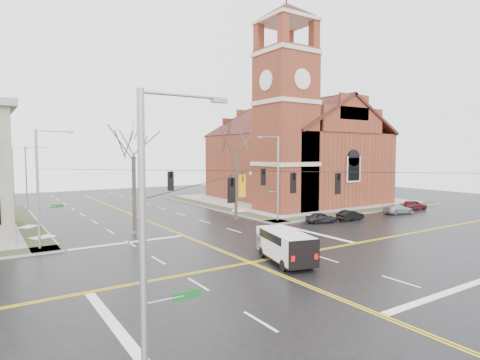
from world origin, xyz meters
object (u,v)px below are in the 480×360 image
parked_car_a (321,218)px  church (292,146)px  tree_nw_near (133,151)px  signal_pole_sw (149,244)px  tree_ne (236,145)px  signal_pole_ne (277,176)px  streetlight_north_b (14,172)px  parked_car_d (413,205)px  cargo_van (284,244)px  streetlight_north_a (28,179)px  signal_pole_nw (40,185)px  parked_car_c (398,209)px  parked_car_b (350,215)px

parked_car_a → church: bearing=-13.1°
tree_nw_near → signal_pole_sw: bearing=-107.5°
tree_ne → church: bearing=32.3°
signal_pole_ne → streetlight_north_b: (-21.97, 36.50, -0.48)m
parked_car_d → church: bearing=34.4°
cargo_van → parked_car_d: bearing=32.7°
signal_pole_ne → parked_car_d: (20.39, -2.63, -4.31)m
signal_pole_sw → streetlight_north_a: signal_pole_sw is taller
signal_pole_nw → parked_car_a: signal_pole_nw is taller
streetlight_north_a → tree_nw_near: bearing=-61.9°
cargo_van → parked_car_a: bearing=50.5°
signal_pole_nw → streetlight_north_a: size_ratio=1.12×
signal_pole_sw → tree_nw_near: tree_nw_near is taller
signal_pole_ne → streetlight_north_a: size_ratio=1.12×
cargo_van → parked_car_a: 15.98m
signal_pole_sw → parked_car_d: (43.04, 20.37, -4.31)m
signal_pole_ne → parked_car_c: size_ratio=2.27×
streetlight_north_b → parked_car_c: (37.91, -40.08, -3.89)m
parked_car_c → tree_ne: bearing=81.8°
tree_ne → cargo_van: bearing=-110.9°
streetlight_north_a → streetlight_north_b: same height
parked_car_a → parked_car_d: bearing=-70.6°
signal_pole_ne → parked_car_d: 21.01m
streetlight_north_a → parked_car_d: (42.37, -19.13, -3.83)m
streetlight_north_a → cargo_van: 31.84m
streetlight_north_b → parked_car_b: size_ratio=2.35×
church → signal_pole_nw: (-36.09, -13.28, -3.48)m
streetlight_north_a → tree_ne: 23.44m
streetlight_north_b → tree_nw_near: bearing=-77.7°
parked_car_d → tree_nw_near: bearing=92.2°
signal_pole_nw → signal_pole_ne: bearing=0.0°
streetlight_north_a → parked_car_d: streetlight_north_a is taller
signal_pole_ne → parked_car_b: 9.32m
parked_car_b → tree_nw_near: 23.87m
signal_pole_ne → streetlight_north_b: 42.61m
signal_pole_nw → streetlight_north_b: 36.51m
church → parked_car_a: size_ratio=8.39×
parked_car_a → tree_ne: size_ratio=0.29×
signal_pole_ne → parked_car_b: (7.37, -3.63, -4.39)m
signal_pole_nw → streetlight_north_b: (0.67, 36.50, -0.48)m
church → signal_pole_ne: church is taller
signal_pole_sw → streetlight_north_b: size_ratio=1.12×
church → cargo_van: church is taller
signal_pole_nw → tree_nw_near: 8.87m
signal_pole_ne → parked_car_a: signal_pole_ne is taller
parked_car_c → tree_nw_near: 31.90m
signal_pole_nw → cargo_van: bearing=-43.1°
church → tree_ne: size_ratio=2.43×
parked_car_d → tree_nw_near: tree_nw_near is taller
signal_pole_sw → parked_car_d: 47.81m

